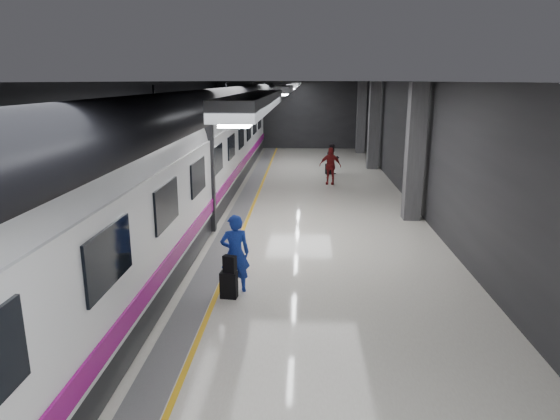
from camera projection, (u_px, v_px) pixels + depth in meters
ground at (273, 234)px, 15.15m from camera, size 40.00×40.00×0.00m
platform_hall at (265, 114)px, 15.20m from camera, size 10.02×40.02×4.51m
train at (163, 166)px, 14.78m from camera, size 3.05×38.00×4.05m
traveler_main at (235, 254)px, 10.86m from camera, size 0.72×0.56×1.76m
suitcase_main at (229, 285)px, 10.68m from camera, size 0.38×0.27×0.58m
shoulder_bag at (230, 264)px, 10.56m from camera, size 0.31×0.23×0.37m
traveler_far_a at (332, 159)px, 24.66m from camera, size 0.94×0.88×1.53m
traveler_far_b at (330, 166)px, 22.34m from camera, size 1.03×0.59×1.66m
suitcase_far at (329, 169)px, 24.85m from camera, size 0.41×0.33×0.52m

